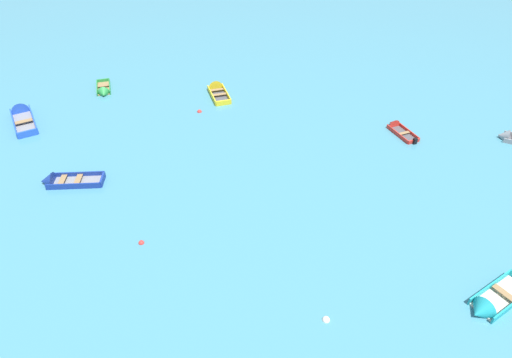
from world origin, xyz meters
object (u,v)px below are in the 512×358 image
rowboat_deep_blue_near_left (60,181)px  mooring_buoy_near_foreground (199,112)px  rowboat_grey_far_left (512,138)px  mooring_buoy_far_field (141,243)px  rowboat_yellow_back_row_center (217,90)px  rowboat_blue_back_row_left (22,114)px  rowboat_red_midfield_right (397,128)px  rowboat_turquoise_distant_center (489,305)px  rowboat_green_cluster_outer (104,91)px  mooring_buoy_between_boats_right (326,320)px

rowboat_deep_blue_near_left → mooring_buoy_near_foreground: size_ratio=10.69×
rowboat_grey_far_left → mooring_buoy_far_field: bearing=-167.6°
rowboat_yellow_back_row_center → rowboat_blue_back_row_left: rowboat_blue_back_row_left is taller
rowboat_yellow_back_row_center → rowboat_red_midfield_right: bearing=-33.8°
rowboat_yellow_back_row_center → mooring_buoy_near_foreground: bearing=-117.9°
rowboat_grey_far_left → mooring_buoy_far_field: 25.46m
rowboat_turquoise_distant_center → rowboat_grey_far_left: 15.45m
rowboat_blue_back_row_left → mooring_buoy_near_foreground: rowboat_blue_back_row_left is taller
rowboat_green_cluster_outer → rowboat_red_midfield_right: size_ratio=1.00×
rowboat_turquoise_distant_center → rowboat_red_midfield_right: (2.29, 14.87, -0.06)m
rowboat_grey_far_left → rowboat_red_midfield_right: bearing=159.5°
rowboat_deep_blue_near_left → mooring_buoy_far_field: (4.97, -5.87, -0.18)m
rowboat_yellow_back_row_center → mooring_buoy_far_field: (-5.59, -16.23, -0.18)m
rowboat_green_cluster_outer → mooring_buoy_near_foreground: (7.44, -4.46, -0.15)m
rowboat_yellow_back_row_center → mooring_buoy_between_boats_right: (2.45, -22.29, -0.18)m
rowboat_turquoise_distant_center → rowboat_red_midfield_right: rowboat_turquoise_distant_center is taller
rowboat_blue_back_row_left → rowboat_red_midfield_right: 27.50m
rowboat_blue_back_row_left → mooring_buoy_near_foreground: (13.05, -1.51, -0.21)m
rowboat_turquoise_distant_center → rowboat_grey_far_left: size_ratio=1.14×
mooring_buoy_far_field → rowboat_blue_back_row_left: bearing=121.8°
rowboat_yellow_back_row_center → rowboat_turquoise_distant_center: (9.75, -22.92, 0.00)m
rowboat_deep_blue_near_left → rowboat_grey_far_left: bearing=-0.7°
rowboat_blue_back_row_left → rowboat_deep_blue_near_left: bearing=-64.8°
rowboat_yellow_back_row_center → rowboat_turquoise_distant_center: rowboat_yellow_back_row_center is taller
rowboat_red_midfield_right → rowboat_blue_back_row_left: bearing=166.4°
rowboat_red_midfield_right → mooring_buoy_between_boats_right: (-9.59, -14.24, -0.13)m
rowboat_deep_blue_near_left → rowboat_yellow_back_row_center: bearing=44.5°
rowboat_deep_blue_near_left → mooring_buoy_between_boats_right: bearing=-42.5°
rowboat_turquoise_distant_center → rowboat_yellow_back_row_center: bearing=113.0°
mooring_buoy_between_boats_right → rowboat_deep_blue_near_left: bearing=137.5°
rowboat_blue_back_row_left → rowboat_green_cluster_outer: bearing=27.7°
mooring_buoy_far_field → rowboat_red_midfield_right: bearing=24.9°
rowboat_green_cluster_outer → mooring_buoy_between_boats_right: size_ratio=8.69×
rowboat_turquoise_distant_center → mooring_buoy_far_field: 16.73m
rowboat_blue_back_row_left → mooring_buoy_between_boats_right: 26.89m
rowboat_yellow_back_row_center → rowboat_deep_blue_near_left: bearing=-135.5°
mooring_buoy_far_field → rowboat_turquoise_distant_center: bearing=-23.5°
rowboat_yellow_back_row_center → rowboat_green_cluster_outer: (-9.08, 1.38, -0.04)m
rowboat_blue_back_row_left → mooring_buoy_between_boats_right: (17.14, -20.72, -0.21)m
mooring_buoy_far_field → rowboat_deep_blue_near_left: bearing=130.3°
rowboat_deep_blue_near_left → rowboat_green_cluster_outer: 11.84m
rowboat_yellow_back_row_center → rowboat_green_cluster_outer: bearing=171.3°
rowboat_yellow_back_row_center → rowboat_deep_blue_near_left: 14.79m
rowboat_deep_blue_near_left → rowboat_grey_far_left: 29.83m
rowboat_green_cluster_outer → mooring_buoy_far_field: size_ratio=9.85×
rowboat_yellow_back_row_center → rowboat_turquoise_distant_center: bearing=-67.0°
rowboat_blue_back_row_left → rowboat_turquoise_distant_center: rowboat_blue_back_row_left is taller
mooring_buoy_between_boats_right → rowboat_yellow_back_row_center: bearing=96.3°
rowboat_deep_blue_near_left → mooring_buoy_near_foreground: bearing=39.2°
rowboat_turquoise_distant_center → rowboat_red_midfield_right: 15.04m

